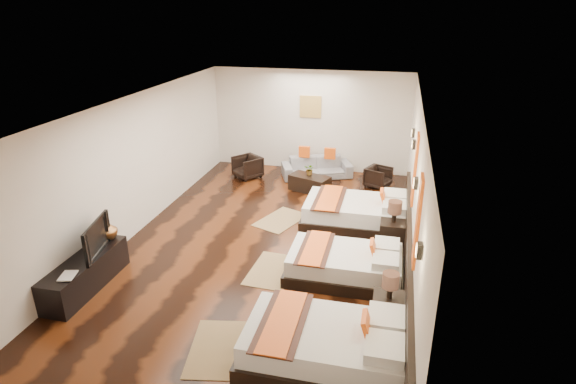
% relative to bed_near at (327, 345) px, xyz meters
% --- Properties ---
extents(floor, '(5.50, 9.50, 0.01)m').
position_rel_bed_near_xyz_m(floor, '(-1.70, 2.96, -0.29)').
color(floor, black).
rests_on(floor, ground).
extents(ceiling, '(5.50, 9.50, 0.01)m').
position_rel_bed_near_xyz_m(ceiling, '(-1.70, 2.96, 2.51)').
color(ceiling, white).
rests_on(ceiling, floor).
extents(back_wall, '(5.50, 0.01, 2.80)m').
position_rel_bed_near_xyz_m(back_wall, '(-1.70, 7.71, 1.11)').
color(back_wall, silver).
rests_on(back_wall, floor).
extents(left_wall, '(0.01, 9.50, 2.80)m').
position_rel_bed_near_xyz_m(left_wall, '(-4.45, 2.96, 1.11)').
color(left_wall, silver).
rests_on(left_wall, floor).
extents(right_wall, '(0.01, 9.50, 2.80)m').
position_rel_bed_near_xyz_m(right_wall, '(1.05, 2.96, 1.11)').
color(right_wall, silver).
rests_on(right_wall, floor).
extents(headboard_panel, '(0.08, 6.60, 0.90)m').
position_rel_bed_near_xyz_m(headboard_panel, '(1.01, 2.16, 0.16)').
color(headboard_panel, black).
rests_on(headboard_panel, floor).
extents(bed_near, '(2.20, 1.38, 0.84)m').
position_rel_bed_near_xyz_m(bed_near, '(0.00, 0.00, 0.00)').
color(bed_near, black).
rests_on(bed_near, floor).
extents(bed_mid, '(1.99, 1.25, 0.76)m').
position_rel_bed_near_xyz_m(bed_mid, '(-0.00, 2.16, -0.03)').
color(bed_mid, black).
rests_on(bed_mid, floor).
extents(bed_far, '(2.26, 1.42, 0.86)m').
position_rel_bed_near_xyz_m(bed_far, '(0.00, 4.28, 0.01)').
color(bed_far, black).
rests_on(bed_far, floor).
extents(nightstand_a, '(0.46, 0.46, 0.90)m').
position_rel_bed_near_xyz_m(nightstand_a, '(0.75, 0.97, 0.03)').
color(nightstand_a, black).
rests_on(nightstand_a, floor).
extents(nightstand_b, '(0.49, 0.49, 0.98)m').
position_rel_bed_near_xyz_m(nightstand_b, '(0.75, 3.45, 0.06)').
color(nightstand_b, black).
rests_on(nightstand_b, floor).
extents(jute_mat_near, '(0.96, 1.32, 0.01)m').
position_rel_bed_near_xyz_m(jute_mat_near, '(-1.52, -0.08, -0.28)').
color(jute_mat_near, olive).
rests_on(jute_mat_near, floor).
extents(jute_mat_mid, '(0.82, 1.24, 0.01)m').
position_rel_bed_near_xyz_m(jute_mat_mid, '(-1.31, 2.07, -0.28)').
color(jute_mat_mid, olive).
rests_on(jute_mat_mid, floor).
extents(jute_mat_far, '(1.14, 1.39, 0.01)m').
position_rel_bed_near_xyz_m(jute_mat_far, '(-1.67, 4.15, -0.28)').
color(jute_mat_far, olive).
rests_on(jute_mat_far, floor).
extents(tv_console, '(0.50, 1.80, 0.55)m').
position_rel_bed_near_xyz_m(tv_console, '(-4.20, 0.85, -0.01)').
color(tv_console, black).
rests_on(tv_console, floor).
extents(tv, '(0.35, 1.01, 0.58)m').
position_rel_bed_near_xyz_m(tv, '(-4.15, 1.07, 0.55)').
color(tv, black).
rests_on(tv, tv_console).
extents(book, '(0.29, 0.35, 0.03)m').
position_rel_bed_near_xyz_m(book, '(-4.20, 0.29, 0.28)').
color(book, black).
rests_on(book, tv_console).
extents(figurine, '(0.41, 0.41, 0.35)m').
position_rel_bed_near_xyz_m(figurine, '(-4.20, 1.59, 0.44)').
color(figurine, brown).
rests_on(figurine, tv_console).
extents(sofa, '(2.01, 1.37, 0.55)m').
position_rel_bed_near_xyz_m(sofa, '(-1.38, 7.06, -0.01)').
color(sofa, slate).
rests_on(sofa, floor).
extents(armchair_left, '(0.92, 0.92, 0.60)m').
position_rel_bed_near_xyz_m(armchair_left, '(-3.21, 6.58, 0.02)').
color(armchair_left, black).
rests_on(armchair_left, floor).
extents(armchair_right, '(0.77, 0.76, 0.54)m').
position_rel_bed_near_xyz_m(armchair_right, '(0.30, 6.68, -0.02)').
color(armchair_right, black).
rests_on(armchair_right, floor).
extents(coffee_table, '(1.11, 0.82, 0.40)m').
position_rel_bed_near_xyz_m(coffee_table, '(-1.38, 6.01, -0.09)').
color(coffee_table, black).
rests_on(coffee_table, floor).
extents(table_plant, '(0.31, 0.29, 0.30)m').
position_rel_bed_near_xyz_m(table_plant, '(-1.39, 6.09, 0.26)').
color(table_plant, '#2A5F1F').
rests_on(table_plant, coffee_table).
extents(orange_panel_a, '(0.04, 0.40, 1.30)m').
position_rel_bed_near_xyz_m(orange_panel_a, '(1.03, 1.06, 1.41)').
color(orange_panel_a, '#D86014').
rests_on(orange_panel_a, right_wall).
extents(orange_panel_b, '(0.04, 0.40, 1.30)m').
position_rel_bed_near_xyz_m(orange_panel_b, '(1.03, 3.26, 1.41)').
color(orange_panel_b, '#D86014').
rests_on(orange_panel_b, right_wall).
extents(sconce_near, '(0.07, 0.12, 0.18)m').
position_rel_bed_near_xyz_m(sconce_near, '(1.01, -0.04, 1.56)').
color(sconce_near, black).
rests_on(sconce_near, right_wall).
extents(sconce_mid, '(0.07, 0.12, 0.18)m').
position_rel_bed_near_xyz_m(sconce_mid, '(1.01, 2.16, 1.56)').
color(sconce_mid, black).
rests_on(sconce_mid, right_wall).
extents(sconce_far, '(0.07, 0.12, 0.18)m').
position_rel_bed_near_xyz_m(sconce_far, '(1.01, 4.36, 1.56)').
color(sconce_far, black).
rests_on(sconce_far, right_wall).
extents(sconce_lounge, '(0.07, 0.12, 0.18)m').
position_rel_bed_near_xyz_m(sconce_lounge, '(1.01, 5.26, 1.56)').
color(sconce_lounge, black).
rests_on(sconce_lounge, right_wall).
extents(gold_artwork, '(0.60, 0.04, 0.60)m').
position_rel_bed_near_xyz_m(gold_artwork, '(-1.70, 7.69, 1.51)').
color(gold_artwork, '#AD873F').
rests_on(gold_artwork, back_wall).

